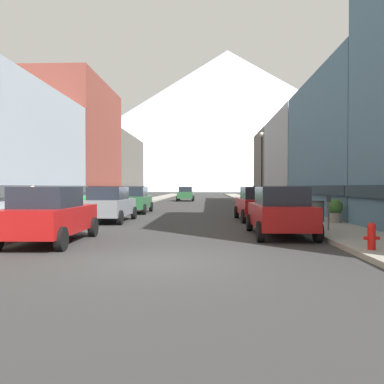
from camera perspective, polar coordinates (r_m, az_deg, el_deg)
ground_plane at (r=9.73m, az=-4.95°, el=-9.82°), size 400.00×400.00×0.00m
sidewalk_left at (r=45.14m, az=-7.22°, el=-1.42°), size 2.50×100.00×0.15m
sidewalk_right at (r=44.81m, az=8.76°, el=-1.44°), size 2.50×100.00×0.15m
storefront_left_2 at (r=36.68m, az=-17.66°, el=5.96°), size 7.79×11.72×10.62m
storefront_left_3 at (r=48.76m, az=-12.31°, el=2.99°), size 7.44×13.80×7.69m
storefront_right_1 at (r=27.22m, az=23.97°, el=5.61°), size 7.72×13.36×8.55m
storefront_right_2 at (r=40.49m, az=17.56°, el=4.06°), size 8.97×13.43×8.59m
storefront_right_3 at (r=52.21m, az=14.00°, el=3.35°), size 8.87×10.17×8.65m
car_left_0 at (r=13.54m, az=-19.45°, el=-3.04°), size 2.12×4.43×1.78m
car_left_1 at (r=20.87m, az=-11.60°, el=-1.69°), size 2.11×4.42×1.78m
car_left_2 at (r=27.58m, az=-8.17°, el=-1.09°), size 2.09×4.41×1.78m
car_right_0 at (r=14.90m, az=12.32°, el=-2.67°), size 2.07×4.41×1.78m
car_right_1 at (r=21.51m, az=9.22°, el=-1.61°), size 2.20×4.46×1.78m
car_driving_0 at (r=50.35m, az=-0.90°, el=-0.25°), size 2.06×4.40×1.78m
fire_hydrant_near at (r=11.52m, az=24.01°, el=-5.59°), size 0.40×0.22×0.70m
parking_meter_near at (r=16.09m, az=18.70°, el=-2.03°), size 0.14×0.10×1.33m
trash_bin_right at (r=19.83m, az=17.34°, el=-2.58°), size 0.59×0.59×0.98m
potted_plant_0 at (r=27.71m, az=-14.94°, el=-1.47°), size 0.63×0.63×1.00m
potted_plant_1 at (r=19.55m, az=19.54°, el=-2.35°), size 0.71×0.71×1.07m
pedestrian_0 at (r=29.81m, az=12.03°, el=-1.03°), size 0.36×0.36×1.55m
pedestrian_1 at (r=18.45m, az=-21.57°, el=-1.97°), size 0.36×0.36×1.68m
streetlamp_right at (r=31.77m, az=9.82°, el=4.72°), size 0.36×0.36×5.86m
mountain_backdrop at (r=273.40m, az=5.01°, el=10.08°), size 273.71×273.71×92.14m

